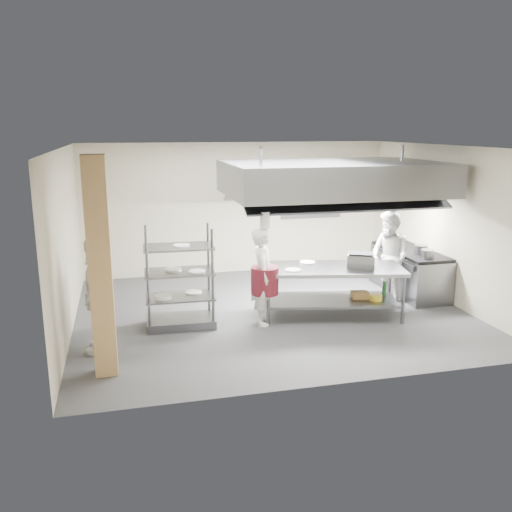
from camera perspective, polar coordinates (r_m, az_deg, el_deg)
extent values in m
plane|color=#363638|center=(10.08, 1.61, -5.89)|extent=(7.00, 7.00, 0.00)
plane|color=silver|center=(9.51, 1.73, 11.41)|extent=(7.00, 7.00, 0.00)
plane|color=#B4AA8F|center=(12.56, -2.02, 5.04)|extent=(7.00, 0.00, 7.00)
plane|color=#B4AA8F|center=(9.39, -19.39, 1.39)|extent=(0.00, 6.00, 6.00)
plane|color=#B4AA8F|center=(11.13, 19.32, 3.20)|extent=(0.00, 6.00, 6.00)
cube|color=tan|center=(7.49, -16.08, -1.29)|extent=(0.30, 0.30, 3.00)
cube|color=slate|center=(10.35, 8.12, 8.13)|extent=(4.00, 2.50, 0.60)
cube|color=white|center=(10.08, 3.28, 6.27)|extent=(1.60, 0.12, 0.04)
cube|color=white|center=(10.75, 12.54, 6.42)|extent=(1.60, 0.12, 0.04)
cube|color=slate|center=(12.90, 6.01, 5.19)|extent=(1.50, 0.28, 0.04)
cube|color=slate|center=(9.72, 8.06, -1.33)|extent=(2.66, 1.55, 0.06)
cube|color=slate|center=(9.88, 7.95, -4.59)|extent=(2.44, 1.40, 0.04)
cube|color=gray|center=(11.56, 15.82, -1.69)|extent=(0.80, 2.00, 0.84)
cube|color=black|center=(11.45, 15.97, 0.49)|extent=(0.78, 1.96, 0.06)
imported|color=silver|center=(9.26, 0.73, -2.15)|extent=(0.53, 0.69, 1.69)
imported|color=white|center=(10.76, 13.82, -0.13)|extent=(0.82, 0.97, 1.77)
imported|color=silver|center=(8.44, -16.33, -3.92)|extent=(0.64, 1.12, 1.80)
cube|color=slate|center=(9.78, 10.96, -0.47)|extent=(0.58, 0.53, 0.23)
cube|color=olive|center=(9.97, 10.87, -4.03)|extent=(0.31, 0.24, 0.13)
cylinder|color=gray|center=(11.10, 16.97, 0.65)|extent=(0.26, 0.26, 0.18)
cylinder|color=white|center=(9.30, -8.00, -4.08)|extent=(0.28, 0.28, 0.05)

